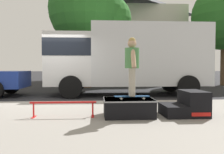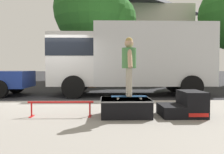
{
  "view_description": "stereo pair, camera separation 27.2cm",
  "coord_description": "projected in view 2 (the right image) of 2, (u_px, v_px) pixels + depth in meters",
  "views": [
    {
      "loc": [
        1.69,
        -8.35,
        1.22
      ],
      "look_at": [
        2.16,
        -1.38,
        0.94
      ],
      "focal_mm": 38.34,
      "sensor_mm": 36.0,
      "label": 1
    },
    {
      "loc": [
        1.96,
        -8.36,
        1.22
      ],
      "look_at": [
        2.16,
        -1.38,
        0.94
      ],
      "focal_mm": 38.34,
      "sensor_mm": 36.0,
      "label": 2
    }
  ],
  "objects": [
    {
      "name": "kicker_ramp",
      "position": [
        185.0,
        106.0,
        5.38
      ],
      "size": [
        0.96,
        0.84,
        0.56
      ],
      "color": "black",
      "rests_on": "sidewalk_slab"
    },
    {
      "name": "grind_rail",
      "position": [
        61.0,
        105.0,
        5.33
      ],
      "size": [
        1.46,
        0.28,
        0.34
      ],
      "color": "red",
      "rests_on": "sidewalk_slab"
    },
    {
      "name": "house_behind",
      "position": [
        130.0,
        34.0,
        21.36
      ],
      "size": [
        9.54,
        8.23,
        8.4
      ],
      "color": "beige",
      "rests_on": "ground"
    },
    {
      "name": "skater_kid",
      "position": [
        129.0,
        62.0,
        5.25
      ],
      "size": [
        0.31,
        0.67,
        1.29
      ],
      "color": "#B7AD99",
      "rests_on": "skateboard"
    },
    {
      "name": "skate_box",
      "position": [
        126.0,
        107.0,
        5.35
      ],
      "size": [
        1.11,
        0.85,
        0.39
      ],
      "color": "black",
      "rests_on": "sidewalk_slab"
    },
    {
      "name": "box_truck",
      "position": [
        129.0,
        56.0,
        10.56
      ],
      "size": [
        6.91,
        2.63,
        3.05
      ],
      "color": "silver",
      "rests_on": "ground"
    },
    {
      "name": "sidewalk_slab",
      "position": [
        18.0,
        119.0,
        5.35
      ],
      "size": [
        50.0,
        5.0,
        0.12
      ],
      "primitive_type": "cube",
      "color": "gray",
      "rests_on": "ground"
    },
    {
      "name": "street_tree_neighbour",
      "position": [
        96.0,
        12.0,
        14.34
      ],
      "size": [
        4.95,
        4.5,
        6.92
      ],
      "color": "brown",
      "rests_on": "ground"
    },
    {
      "name": "ground_plane",
      "position": [
        49.0,
        102.0,
        8.34
      ],
      "size": [
        140.0,
        140.0,
        0.0
      ],
      "primitive_type": "plane",
      "color": "black"
    },
    {
      "name": "skateboard",
      "position": [
        129.0,
        97.0,
        5.28
      ],
      "size": [
        0.79,
        0.23,
        0.07
      ],
      "color": "navy",
      "rests_on": "skate_box"
    }
  ]
}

